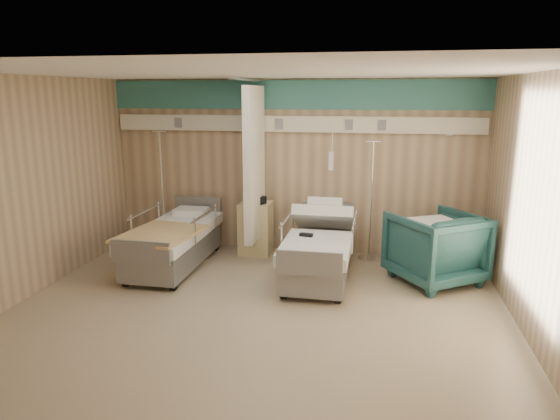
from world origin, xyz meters
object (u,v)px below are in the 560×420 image
Objects in this scene: bedside_cabinet at (256,228)px; visitor_armchair at (435,248)px; bed_right at (319,256)px; iv_stand_left at (165,227)px; iv_stand_right at (370,236)px; bed_left at (174,247)px.

visitor_armchair reaches higher than bedside_cabinet.
bed_right is at bearing -38.05° from bedside_cabinet.
iv_stand_left reaches higher than visitor_armchair.
bed_right is 1.15m from iv_stand_right.
bedside_cabinet reaches higher than bed_left.
bed_left is at bearing -139.40° from bedside_cabinet.
visitor_armchair is 0.55× the size of iv_stand_left.
visitor_armchair is 0.58× the size of iv_stand_right.
bedside_cabinet is (-1.15, 0.90, 0.11)m from bed_right.
bedside_cabinet is 2.85m from visitor_armchair.
iv_stand_right is at bearing 17.81° from bed_left.
visitor_armchair is (2.74, -0.77, 0.07)m from bedside_cabinet.
bed_left is (-2.20, 0.00, 0.00)m from bed_right.
iv_stand_left reaches higher than bedside_cabinet.
visitor_armchair is (1.59, 0.13, 0.18)m from bed_right.
visitor_armchair is at bearing -8.30° from iv_stand_left.
bedside_cabinet is 1.84m from iv_stand_right.
bed_left is at bearing 180.00° from bed_right.
bed_right and bed_left have the same top height.
bedside_cabinet is 0.43× the size of iv_stand_left.
iv_stand_right is at bearing 2.90° from iv_stand_left.
iv_stand_left is at bearing 164.25° from bed_right.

